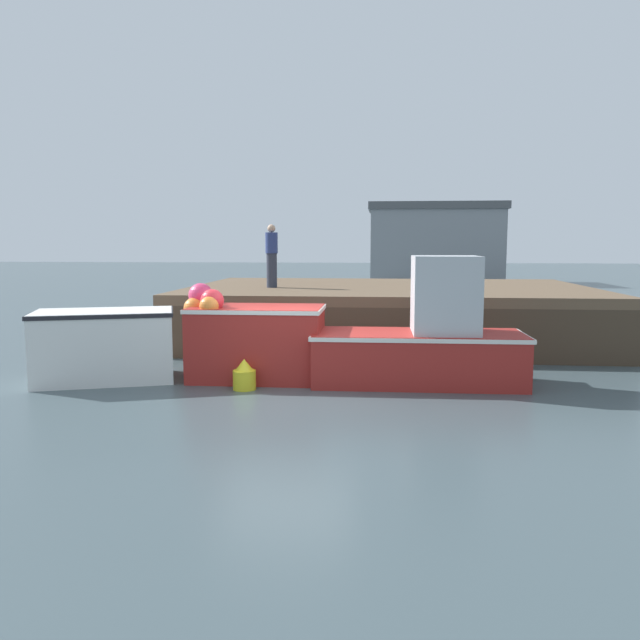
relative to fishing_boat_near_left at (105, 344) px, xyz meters
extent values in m
cube|color=#3D4C51|center=(3.72, -0.50, -0.80)|extent=(120.00, 160.00, 0.10)
cube|color=brown|center=(5.73, 6.44, 0.65)|extent=(11.26, 7.82, 0.25)
cube|color=#433527|center=(5.73, 2.65, -0.11)|extent=(11.26, 0.24, 1.27)
cylinder|color=#433527|center=(0.50, 2.77, -0.11)|extent=(0.38, 0.38, 1.27)
cylinder|color=#433527|center=(5.73, 2.77, -0.11)|extent=(0.38, 0.38, 1.27)
cylinder|color=#433527|center=(10.96, 2.77, -0.11)|extent=(0.38, 0.38, 1.27)
cylinder|color=#433527|center=(2.35, 10.11, -0.11)|extent=(0.38, 0.38, 1.27)
cylinder|color=#433527|center=(9.11, 10.11, -0.11)|extent=(0.38, 0.38, 1.27)
cylinder|color=#433527|center=(3.11, 2.77, -0.11)|extent=(5.27, 0.19, 1.20)
cube|color=silver|center=(0.00, 0.00, -0.04)|extent=(2.96, 2.22, 1.42)
cube|color=black|center=(0.00, 0.00, 0.62)|extent=(3.02, 2.26, 0.08)
cube|color=maroon|center=(3.01, 0.45, 0.00)|extent=(2.63, 1.51, 1.49)
cube|color=silver|center=(3.01, 0.45, 0.69)|extent=(2.68, 1.54, 0.08)
sphere|color=orange|center=(1.73, 0.41, 0.69)|extent=(0.44, 0.44, 0.44)
sphere|color=#DB3866|center=(1.92, 1.06, 0.77)|extent=(0.40, 0.40, 0.40)
sphere|color=red|center=(2.19, 0.10, 0.88)|extent=(0.46, 0.46, 0.46)
sphere|color=#DB3866|center=(1.82, 0.58, 0.94)|extent=(0.50, 0.50, 0.50)
sphere|color=orange|center=(2.17, -0.09, 0.79)|extent=(0.38, 0.38, 0.38)
cube|color=maroon|center=(6.22, 0.31, -0.24)|extent=(4.08, 1.63, 1.02)
cube|color=silver|center=(6.22, 0.31, 0.22)|extent=(4.16, 1.66, 0.08)
cube|color=#B2B7BC|center=(6.73, 0.32, 1.02)|extent=(1.27, 1.35, 1.49)
cylinder|color=#2D3342|center=(2.46, 5.44, 1.25)|extent=(0.29, 0.29, 0.95)
cylinder|color=navy|center=(2.46, 5.44, 2.01)|extent=(0.34, 0.34, 0.57)
sphere|color=tan|center=(2.46, 5.44, 2.41)|extent=(0.22, 0.22, 0.22)
cube|color=gray|center=(9.24, 34.06, 1.76)|extent=(8.93, 6.03, 5.02)
cube|color=#494C4F|center=(9.24, 34.06, 4.52)|extent=(9.28, 6.27, 0.50)
cylinder|color=yellow|center=(2.94, -0.52, -0.56)|extent=(0.43, 0.43, 0.37)
cone|color=yellow|center=(2.94, -0.52, -0.27)|extent=(0.35, 0.35, 0.22)
camera|label=1|loc=(5.48, -12.19, 2.00)|focal=35.97mm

